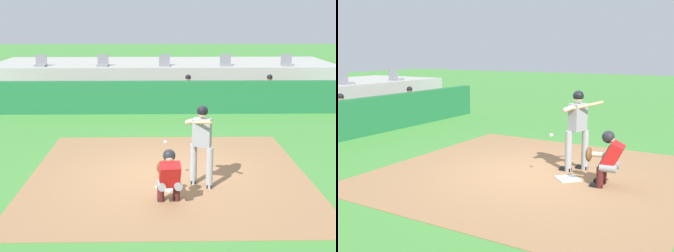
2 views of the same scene
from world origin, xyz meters
TOP-DOWN VIEW (x-y plane):
  - ground_plane at (0.00, 0.00)m, footprint 80.00×80.00m
  - dirt_infield at (0.00, 0.00)m, footprint 6.40×6.40m
  - home_plate at (0.00, -0.80)m, footprint 0.62×0.62m
  - batter_at_plate at (0.69, -0.71)m, footprint 0.60×0.86m
  - catcher_crouched at (-0.03, -1.62)m, footprint 0.52×1.56m
  - dugout_wall at (0.00, 6.50)m, footprint 13.00×0.30m
  - dugout_player_0 at (0.89, 7.34)m, footprint 0.49×0.70m
  - dugout_player_1 at (4.05, 7.34)m, footprint 0.49×0.70m
  - stadium_seat_3 at (2.60, 9.38)m, footprint 0.46×0.46m
  - stadium_seat_4 at (5.20, 9.38)m, footprint 0.46×0.46m

SIDE VIEW (x-z plane):
  - ground_plane at x=0.00m, z-range 0.00..0.00m
  - dirt_infield at x=0.00m, z-range 0.00..0.01m
  - home_plate at x=0.00m, z-range 0.01..0.04m
  - dugout_wall at x=0.00m, z-range 0.00..1.20m
  - catcher_crouched at x=-0.03m, z-range 0.05..1.17m
  - dugout_player_0 at x=0.89m, z-range 0.02..1.32m
  - dugout_player_1 at x=4.05m, z-range 0.02..1.32m
  - batter_at_plate at x=0.69m, z-range 0.13..1.94m
  - stadium_seat_3 at x=2.60m, z-range 1.29..1.77m
  - stadium_seat_4 at x=5.20m, z-range 1.29..1.77m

